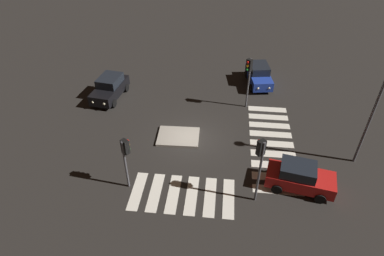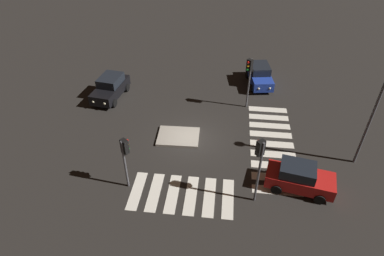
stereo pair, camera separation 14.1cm
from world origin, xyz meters
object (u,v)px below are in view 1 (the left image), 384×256
Objects in this scene: traffic_island at (178,137)px; car_blue at (259,75)px; street_lamp at (378,100)px; car_black at (110,88)px; traffic_light_east at (260,157)px; traffic_light_south at (126,152)px; car_red at (300,177)px; traffic_light_north at (249,72)px.

traffic_island is 0.71× the size of car_blue.
car_black is at bearing 161.66° from street_lamp.
traffic_island is 8.38m from traffic_light_east.
traffic_light_south is (4.45, -10.28, 1.84)m from car_black.
street_lamp is at bearing 45.38° from car_red.
car_black is at bearing 159.43° from car_red.
traffic_light_south is at bearing 31.55° from car_black.
traffic_light_north is 9.73m from street_lamp.
street_lamp reaches higher than traffic_light_north.
street_lamp is (14.94, 3.86, 2.24)m from traffic_light_south.
car_black is at bearing 10.24° from traffic_light_east.
traffic_island is 13.55m from street_lamp.
car_black is 12.19m from traffic_light_north.
car_black is at bearing 57.07° from traffic_light_south.
car_blue is 16.80m from traffic_light_south.
traffic_light_south is 0.50× the size of street_lamp.
traffic_light_north reaches higher than car_blue.
traffic_light_south reaches higher than car_red.
traffic_light_south is 7.85m from traffic_light_east.
car_black is 16.38m from traffic_light_east.
traffic_light_south is (-8.82, -14.18, 1.88)m from car_blue.
traffic_light_east reaches higher than traffic_light_north.
traffic_light_south is 0.81× the size of traffic_light_east.
street_lamp reaches higher than car_blue.
street_lamp reaches higher than car_black.
traffic_light_east reaches higher than car_black.
traffic_light_north is 10.19m from traffic_light_east.
car_red is at bearing 66.40° from car_black.
car_blue is at bearing 54.56° from traffic_island.
car_blue is 0.98× the size of traffic_light_east.
street_lamp is (6.12, -10.32, 4.12)m from car_blue.
car_blue is at bearing 1.82° from traffic_light_south.
traffic_light_south is 15.59m from street_lamp.
street_lamp is at bearing -5.81° from traffic_island.
traffic_light_south is (-2.38, -5.14, 2.71)m from traffic_island.
traffic_light_north is (-1.33, -4.28, 2.47)m from car_blue.
traffic_light_north is (7.49, 9.90, 0.60)m from traffic_light_south.
car_red is 0.97× the size of traffic_light_east.
traffic_island is 0.70× the size of traffic_light_east.
car_black is 0.63× the size of street_lamp.
traffic_light_east is (12.26, -10.57, 2.50)m from car_black.
traffic_light_east is at bearing -145.29° from car_red.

